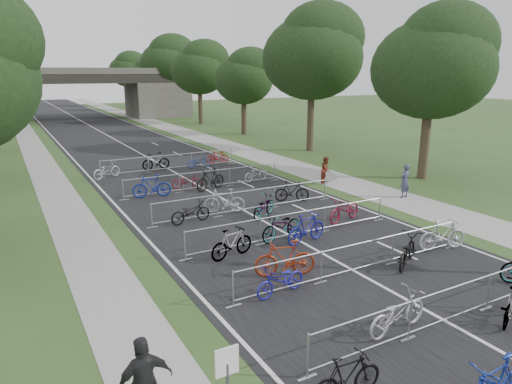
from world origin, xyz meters
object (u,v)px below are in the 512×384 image
park_sign (227,375)px  pedestrian_a (405,181)px  pedestrian_b (326,170)px  pedestrian_c (145,383)px  overpass_bridge (77,94)px

park_sign → pedestrian_a: 18.44m
pedestrian_a → pedestrian_b: 4.91m
pedestrian_b → pedestrian_a: bearing=-103.6°
park_sign → pedestrian_c: 1.58m
pedestrian_a → pedestrian_c: (-16.55, -9.31, 0.03)m
overpass_bridge → pedestrian_c: (-8.03, -61.06, -2.60)m
pedestrian_b → pedestrian_c: bearing=-169.9°
pedestrian_a → pedestrian_c: 18.99m
park_sign → pedestrian_b: (13.70, 14.88, -0.47)m
pedestrian_c → overpass_bridge: bearing=-101.9°
pedestrian_b → pedestrian_c: 20.43m
overpass_bridge → pedestrian_b: 47.70m
overpass_bridge → pedestrian_b: (6.90, -47.12, -2.73)m
overpass_bridge → pedestrian_a: size_ratio=17.24×
overpass_bridge → pedestrian_b: size_ratio=19.35×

